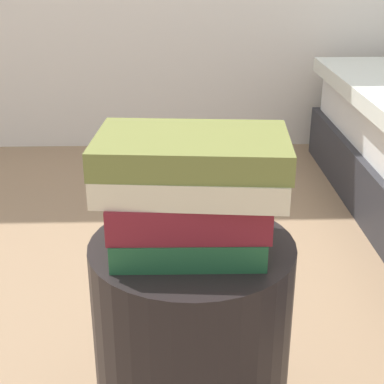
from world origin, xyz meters
name	(u,v)px	position (x,y,z in m)	size (l,w,h in m)	color
side_table	(192,363)	(0.00, 0.00, 0.24)	(0.34, 0.34, 0.49)	black
book_forest	(188,234)	(-0.01, -0.01, 0.51)	(0.24, 0.17, 0.04)	#1E512D
book_maroon	(188,206)	(-0.01, -0.01, 0.56)	(0.24, 0.17, 0.06)	maroon
book_cream	(193,177)	(0.00, 0.00, 0.61)	(0.29, 0.19, 0.04)	beige
book_olive	(195,149)	(0.00, 0.00, 0.65)	(0.29, 0.18, 0.04)	olive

